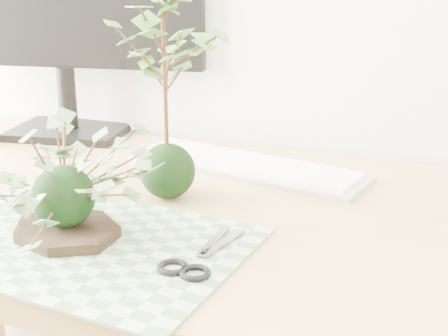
{
  "coord_description": "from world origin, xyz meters",
  "views": [
    {
      "loc": [
        0.29,
        0.36,
        1.12
      ],
      "look_at": [
        0.0,
        1.14,
        0.84
      ],
      "focal_mm": 50.0,
      "sensor_mm": 36.0,
      "label": 1
    }
  ],
  "objects_px": {
    "ivy_kokedama": "(61,168)",
    "keyboard": "(246,166)",
    "desk": "(189,251)",
    "maple_kokedama": "(163,34)"
  },
  "relations": [
    {
      "from": "ivy_kokedama",
      "to": "maple_kokedama",
      "type": "bearing_deg",
      "value": 71.71
    },
    {
      "from": "ivy_kokedama",
      "to": "keyboard",
      "type": "bearing_deg",
      "value": 69.59
    },
    {
      "from": "maple_kokedama",
      "to": "desk",
      "type": "bearing_deg",
      "value": -17.17
    },
    {
      "from": "ivy_kokedama",
      "to": "maple_kokedama",
      "type": "relative_size",
      "value": 0.7
    },
    {
      "from": "maple_kokedama",
      "to": "keyboard",
      "type": "distance_m",
      "value": 0.33
    },
    {
      "from": "ivy_kokedama",
      "to": "keyboard",
      "type": "xyz_separation_m",
      "value": [
        0.14,
        0.38,
        -0.1
      ]
    },
    {
      "from": "desk",
      "to": "ivy_kokedama",
      "type": "xyz_separation_m",
      "value": [
        -0.11,
        -0.19,
        0.19
      ]
    },
    {
      "from": "desk",
      "to": "keyboard",
      "type": "relative_size",
      "value": 3.32
    },
    {
      "from": "desk",
      "to": "maple_kokedama",
      "type": "bearing_deg",
      "value": 162.83
    },
    {
      "from": "ivy_kokedama",
      "to": "maple_kokedama",
      "type": "xyz_separation_m",
      "value": [
        0.07,
        0.2,
        0.17
      ]
    }
  ]
}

